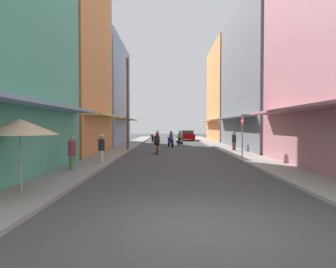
# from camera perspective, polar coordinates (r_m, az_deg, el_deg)

# --- Properties ---
(ground_plane) EXTENTS (104.47, 104.47, 0.00)m
(ground_plane) POSITION_cam_1_polar(r_m,az_deg,el_deg) (25.66, 1.42, -3.00)
(ground_plane) COLOR #424244
(sidewalk_left) EXTENTS (1.94, 55.49, 0.12)m
(sidewalk_left) POSITION_cam_1_polar(r_m,az_deg,el_deg) (25.96, -8.81, -2.83)
(sidewalk_left) COLOR gray
(sidewalk_left) RESTS_ON ground
(sidewalk_right) EXTENTS (1.94, 55.49, 0.12)m
(sidewalk_right) POSITION_cam_1_polar(r_m,az_deg,el_deg) (26.17, 11.57, -2.81)
(sidewalk_right) COLOR #9E9991
(sidewalk_right) RESTS_ON ground
(building_left_mid) EXTENTS (7.05, 9.12, 15.46)m
(building_left_mid) POSITION_cam_1_polar(r_m,az_deg,el_deg) (23.31, -20.73, 15.58)
(building_left_mid) COLOR #D88C4C
(building_left_mid) RESTS_ON ground
(building_left_far) EXTENTS (7.05, 11.30, 11.30)m
(building_left_far) POSITION_cam_1_polar(r_m,az_deg,el_deg) (33.22, -13.92, 7.75)
(building_left_far) COLOR #8CA5CC
(building_left_far) RESTS_ON ground
(building_right_mid) EXTENTS (7.05, 13.98, 13.08)m
(building_right_mid) POSITION_cam_1_polar(r_m,az_deg,el_deg) (28.07, 19.50, 10.69)
(building_right_mid) COLOR slate
(building_right_mid) RESTS_ON ground
(building_right_far) EXTENTS (7.05, 11.53, 13.09)m
(building_right_far) POSITION_cam_1_polar(r_m,az_deg,el_deg) (41.12, 13.11, 7.81)
(building_right_far) COLOR #D88C4C
(building_right_far) RESTS_ON ground
(motorbike_orange) EXTENTS (0.55, 1.81, 1.58)m
(motorbike_orange) POSITION_cam_1_polar(r_m,az_deg,el_deg) (21.30, -2.02, -2.03)
(motorbike_orange) COLOR black
(motorbike_orange) RESTS_ON ground
(motorbike_blue) EXTENTS (0.68, 1.77, 1.58)m
(motorbike_blue) POSITION_cam_1_polar(r_m,az_deg,el_deg) (27.94, 0.66, -1.18)
(motorbike_blue) COLOR black
(motorbike_blue) RESTS_ON ground
(motorbike_black) EXTENTS (0.58, 1.80, 0.96)m
(motorbike_black) POSITION_cam_1_polar(r_m,az_deg,el_deg) (36.79, -2.98, -0.83)
(motorbike_black) COLOR black
(motorbike_black) RESTS_ON ground
(motorbike_green) EXTENTS (0.72, 1.75, 1.58)m
(motorbike_green) POSITION_cam_1_polar(r_m,az_deg,el_deg) (30.47, 2.62, -0.95)
(motorbike_green) COLOR black
(motorbike_green) RESTS_ON ground
(motorbike_white) EXTENTS (0.65, 1.78, 0.96)m
(motorbike_white) POSITION_cam_1_polar(r_m,az_deg,el_deg) (33.48, 2.18, -1.07)
(motorbike_white) COLOR black
(motorbike_white) RESTS_ON ground
(motorbike_maroon) EXTENTS (0.72, 1.75, 1.58)m
(motorbike_maroon) POSITION_cam_1_polar(r_m,az_deg,el_deg) (32.77, -2.06, -0.77)
(motorbike_maroon) COLOR black
(motorbike_maroon) RESTS_ON ground
(parked_car) EXTENTS (2.13, 4.24, 1.45)m
(parked_car) POSITION_cam_1_polar(r_m,az_deg,el_deg) (40.98, 3.87, -0.26)
(parked_car) COLOR #8C0000
(parked_car) RESTS_ON ground
(pedestrian_midway) EXTENTS (0.34, 0.34, 1.62)m
(pedestrian_midway) POSITION_cam_1_polar(r_m,az_deg,el_deg) (23.48, 13.13, -1.48)
(pedestrian_midway) COLOR #99333F
(pedestrian_midway) RESTS_ON ground
(pedestrian_crossing) EXTENTS (0.34, 0.34, 1.64)m
(pedestrian_crossing) POSITION_cam_1_polar(r_m,az_deg,el_deg) (13.16, -18.36, -3.82)
(pedestrian_crossing) COLOR #598C59
(pedestrian_crossing) RESTS_ON ground
(pedestrian_far) EXTENTS (0.44, 0.44, 1.65)m
(pedestrian_far) POSITION_cam_1_polar(r_m,az_deg,el_deg) (15.87, -12.96, -2.47)
(pedestrian_far) COLOR beige
(pedestrian_far) RESTS_ON ground
(vendor_umbrella) EXTENTS (2.07, 2.07, 2.25)m
(vendor_umbrella) POSITION_cam_1_polar(r_m,az_deg,el_deg) (9.10, -27.14, 1.26)
(vendor_umbrella) COLOR #99999E
(vendor_umbrella) RESTS_ON ground
(utility_pole) EXTENTS (0.20, 1.20, 7.61)m
(utility_pole) POSITION_cam_1_polar(r_m,az_deg,el_deg) (23.85, -7.89, 5.99)
(utility_pole) COLOR #4C4C4F
(utility_pole) RESTS_ON ground
(street_sign_no_entry) EXTENTS (0.07, 0.60, 2.65)m
(street_sign_no_entry) POSITION_cam_1_polar(r_m,az_deg,el_deg) (17.35, 14.70, 0.45)
(street_sign_no_entry) COLOR gray
(street_sign_no_entry) RESTS_ON ground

